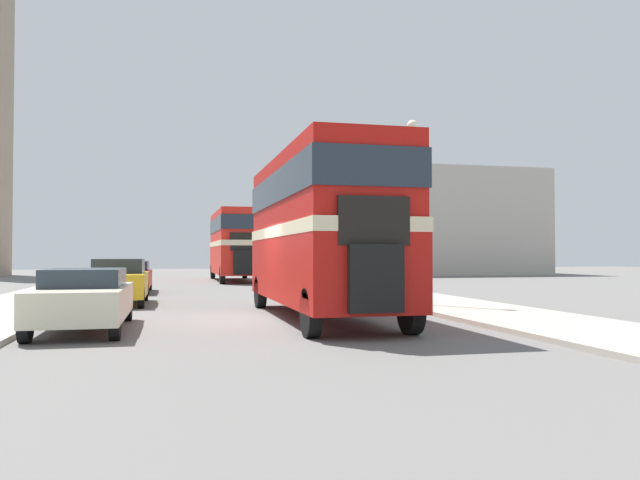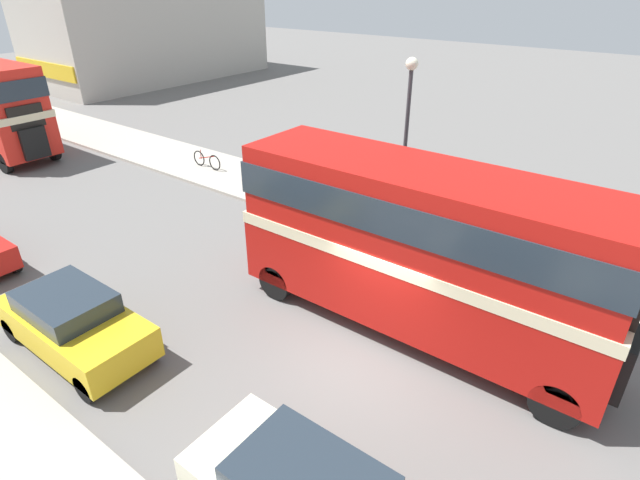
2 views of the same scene
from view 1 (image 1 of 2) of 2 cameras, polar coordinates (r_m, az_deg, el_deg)
ground_plane at (r=16.64m, az=-6.56°, el=-7.17°), size 120.00×120.00×0.00m
sidewalk_right at (r=18.69m, az=14.58°, el=-6.31°), size 3.50×120.00×0.12m
double_decker_bus at (r=16.57m, az=0.02°, el=1.53°), size 2.47×9.31×4.26m
bus_distant at (r=40.50m, az=-7.80°, el=-0.03°), size 2.55×10.20×4.43m
car_parked_near at (r=14.93m, az=-20.75°, el=-4.96°), size 1.83×4.63×1.37m
car_parked_mid at (r=22.19m, az=-17.91°, el=-3.60°), size 1.80×4.18×1.55m
car_parked_far at (r=28.97m, az=-17.00°, el=-3.17°), size 1.80×4.64×1.40m
pedestrian_walking at (r=24.52m, az=7.55°, el=-2.75°), size 0.35×0.35×1.71m
bicycle_on_pavement at (r=30.32m, az=2.98°, el=-3.63°), size 0.05×1.76×0.78m
street_lamp at (r=20.09m, az=8.47°, el=5.14°), size 0.36×0.36×5.86m
shop_building_block at (r=54.42m, az=9.94°, el=1.58°), size 18.94×8.37×8.90m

